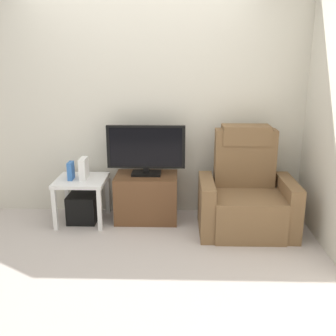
{
  "coord_description": "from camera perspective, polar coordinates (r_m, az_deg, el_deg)",
  "views": [
    {
      "loc": [
        0.45,
        -3.28,
        1.79
      ],
      "look_at": [
        0.34,
        0.5,
        0.7
      ],
      "focal_mm": 41.82,
      "sensor_mm": 36.0,
      "label": 1
    }
  ],
  "objects": [
    {
      "name": "ground_plane",
      "position": [
        3.76,
        -5.58,
        -12.42
      ],
      "size": [
        6.4,
        6.4,
        0.0
      ],
      "primitive_type": "plane",
      "color": "#BCB2AD"
    },
    {
      "name": "wall_back",
      "position": [
        4.46,
        -4.25,
        9.74
      ],
      "size": [
        6.4,
        0.06,
        2.6
      ],
      "primitive_type": "cube",
      "color": "beige",
      "rests_on": "ground"
    },
    {
      "name": "tv_stand",
      "position": [
        4.4,
        -3.14,
        -4.26
      ],
      "size": [
        0.68,
        0.46,
        0.52
      ],
      "color": "brown",
      "rests_on": "ground"
    },
    {
      "name": "television",
      "position": [
        4.26,
        -3.23,
        2.77
      ],
      "size": [
        0.85,
        0.2,
        0.55
      ],
      "color": "black",
      "rests_on": "tv_stand"
    },
    {
      "name": "recliner_armchair",
      "position": [
        4.2,
        11.31,
        -3.95
      ],
      "size": [
        0.98,
        0.78,
        1.08
      ],
      "rotation": [
        0.0,
        0.0,
        0.13
      ],
      "color": "brown",
      "rests_on": "ground"
    },
    {
      "name": "side_table",
      "position": [
        4.39,
        -12.5,
        -2.55
      ],
      "size": [
        0.54,
        0.54,
        0.5
      ],
      "color": "white",
      "rests_on": "ground"
    },
    {
      "name": "subwoofer_box",
      "position": [
        4.48,
        -12.3,
        -5.69
      ],
      "size": [
        0.31,
        0.31,
        0.31
      ],
      "primitive_type": "cube",
      "color": "black",
      "rests_on": "ground"
    },
    {
      "name": "book_upright",
      "position": [
        4.35,
        -13.98,
        -0.39
      ],
      "size": [
        0.05,
        0.13,
        0.19
      ],
      "primitive_type": "cube",
      "color": "#3366B2",
      "rests_on": "side_table"
    },
    {
      "name": "game_console",
      "position": [
        4.34,
        -12.18,
        -0.06
      ],
      "size": [
        0.07,
        0.2,
        0.23
      ],
      "primitive_type": "cube",
      "color": "white",
      "rests_on": "side_table"
    }
  ]
}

